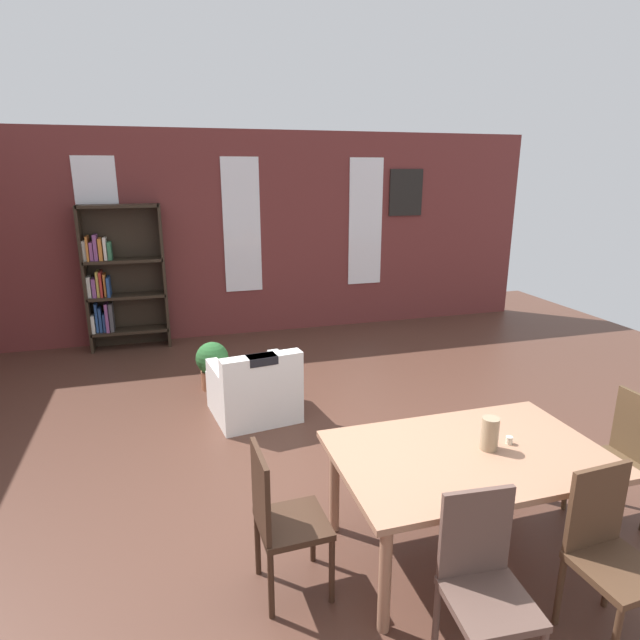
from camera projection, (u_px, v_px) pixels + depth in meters
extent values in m
plane|color=#4F3126|center=(338.00, 505.00, 3.99)|extent=(11.96, 11.96, 0.00)
cube|color=brown|center=(242.00, 236.00, 7.88)|extent=(9.36, 0.12, 3.02)
cube|color=white|center=(100.00, 230.00, 7.24)|extent=(0.55, 0.02, 1.96)
cube|color=white|center=(242.00, 226.00, 7.77)|extent=(0.55, 0.02, 1.96)
cube|color=white|center=(365.00, 222.00, 8.30)|extent=(0.55, 0.02, 1.96)
cube|color=#A07055|center=(469.00, 455.00, 3.33)|extent=(1.70, 1.08, 0.04)
cylinder|color=#A07055|center=(385.00, 577.00, 2.82)|extent=(0.07, 0.07, 0.69)
cylinder|color=#A07055|center=(612.00, 526.00, 3.23)|extent=(0.07, 0.07, 0.69)
cylinder|color=#A07055|center=(334.00, 486.00, 3.63)|extent=(0.07, 0.07, 0.69)
cylinder|color=#A07055|center=(521.00, 454.00, 4.04)|extent=(0.07, 0.07, 0.69)
cylinder|color=#998466|center=(490.00, 434.00, 3.33)|extent=(0.11, 0.11, 0.22)
cylinder|color=silver|center=(509.00, 440.00, 3.42)|extent=(0.04, 0.04, 0.05)
cube|color=#3A2519|center=(293.00, 523.00, 3.09)|extent=(0.41, 0.41, 0.04)
cube|color=#3A2519|center=(261.00, 492.00, 2.96)|extent=(0.04, 0.38, 0.50)
cylinder|color=#3A2519|center=(332.00, 571.00, 3.04)|extent=(0.04, 0.04, 0.43)
cylinder|color=#3A2519|center=(313.00, 532.00, 3.37)|extent=(0.04, 0.04, 0.43)
cylinder|color=#3A2519|center=(271.00, 586.00, 2.93)|extent=(0.04, 0.04, 0.43)
cylinder|color=#3A2519|center=(258.00, 544.00, 3.26)|extent=(0.04, 0.04, 0.43)
cube|color=#4F3924|center=(610.00, 464.00, 3.71)|extent=(0.40, 0.40, 0.04)
cube|color=#4F3924|center=(637.00, 429.00, 3.69)|extent=(0.03, 0.38, 0.50)
cylinder|color=#4F3924|center=(567.00, 483.00, 3.89)|extent=(0.04, 0.04, 0.43)
cylinder|color=#4F3924|center=(605.00, 513.00, 3.56)|extent=(0.04, 0.04, 0.43)
cylinder|color=#4F3924|center=(606.00, 476.00, 3.99)|extent=(0.04, 0.04, 0.43)
cube|color=brown|center=(490.00, 603.00, 2.52)|extent=(0.43, 0.43, 0.04)
cube|color=brown|center=(475.00, 534.00, 2.63)|extent=(0.38, 0.06, 0.50)
cylinder|color=brown|center=(436.00, 619.00, 2.72)|extent=(0.04, 0.04, 0.43)
cylinder|color=brown|center=(500.00, 607.00, 2.79)|extent=(0.04, 0.04, 0.43)
cube|color=#4B3220|center=(619.00, 570.00, 2.73)|extent=(0.42, 0.42, 0.04)
cube|color=#4B3220|center=(597.00, 508.00, 2.83)|extent=(0.38, 0.05, 0.50)
cylinder|color=#4B3220|center=(559.00, 591.00, 2.90)|extent=(0.04, 0.04, 0.43)
cylinder|color=#4B3220|center=(609.00, 575.00, 3.01)|extent=(0.04, 0.04, 0.43)
cube|color=#2D2319|center=(85.00, 280.00, 7.17)|extent=(0.04, 0.33, 2.01)
cube|color=#2D2319|center=(164.00, 276.00, 7.45)|extent=(0.04, 0.33, 2.01)
cube|color=#2D2319|center=(126.00, 276.00, 7.46)|extent=(1.08, 0.01, 2.01)
cube|color=#2D2319|center=(131.00, 330.00, 7.51)|extent=(1.04, 0.33, 0.04)
cube|color=white|center=(94.00, 323.00, 7.34)|extent=(0.04, 0.26, 0.25)
cube|color=#284C8C|center=(97.00, 317.00, 7.34)|extent=(0.03, 0.19, 0.41)
cube|color=#284C8C|center=(101.00, 319.00, 7.36)|extent=(0.03, 0.19, 0.34)
cube|color=#284C8C|center=(105.00, 322.00, 7.38)|extent=(0.03, 0.20, 0.25)
cube|color=#8C4C8C|center=(108.00, 317.00, 7.37)|extent=(0.04, 0.27, 0.40)
cube|color=#4C4C51|center=(112.00, 316.00, 7.39)|extent=(0.05, 0.23, 0.40)
cube|color=#2D2319|center=(128.00, 296.00, 7.38)|extent=(1.04, 0.33, 0.04)
cube|color=white|center=(90.00, 287.00, 7.20)|extent=(0.05, 0.20, 0.29)
cube|color=#8C4C8C|center=(95.00, 287.00, 7.22)|extent=(0.05, 0.24, 0.26)
cube|color=gold|center=(98.00, 284.00, 7.22)|extent=(0.03, 0.22, 0.35)
cube|color=#B22D28|center=(101.00, 284.00, 7.24)|extent=(0.03, 0.27, 0.35)
cube|color=orange|center=(105.00, 285.00, 7.25)|extent=(0.03, 0.20, 0.31)
cube|color=#284C8C|center=(109.00, 286.00, 7.27)|extent=(0.04, 0.27, 0.26)
cube|color=#2D2319|center=(124.00, 260.00, 7.24)|extent=(1.04, 0.33, 0.04)
cube|color=white|center=(85.00, 251.00, 7.07)|extent=(0.04, 0.20, 0.27)
cube|color=orange|center=(88.00, 248.00, 7.07)|extent=(0.03, 0.27, 0.33)
cube|color=#8C4C8C|center=(92.00, 251.00, 7.09)|extent=(0.04, 0.21, 0.25)
cube|color=#8C4C8C|center=(96.00, 247.00, 7.09)|extent=(0.05, 0.23, 0.34)
cube|color=orange|center=(101.00, 249.00, 7.12)|extent=(0.05, 0.23, 0.29)
cube|color=white|center=(105.00, 249.00, 7.13)|extent=(0.04, 0.19, 0.30)
cube|color=#33724C|center=(110.00, 251.00, 7.16)|extent=(0.05, 0.19, 0.24)
cube|color=#2D2319|center=(118.00, 206.00, 7.04)|extent=(1.04, 0.33, 0.04)
cube|color=white|center=(253.00, 396.00, 5.44)|extent=(0.90, 0.90, 0.40)
cube|color=white|center=(262.00, 373.00, 5.06)|extent=(0.81, 0.27, 0.35)
cube|color=white|center=(284.00, 366.00, 5.50)|extent=(0.22, 0.73, 0.15)
cube|color=white|center=(220.00, 376.00, 5.23)|extent=(0.22, 0.73, 0.15)
cube|color=black|center=(262.00, 359.00, 5.02)|extent=(0.30, 0.21, 0.08)
cylinder|color=#9E6042|center=(213.00, 379.00, 6.12)|extent=(0.28, 0.28, 0.22)
sphere|color=#2D6B33|center=(212.00, 358.00, 6.05)|extent=(0.37, 0.37, 0.37)
cube|color=black|center=(406.00, 193.00, 8.36)|extent=(0.56, 0.03, 0.72)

